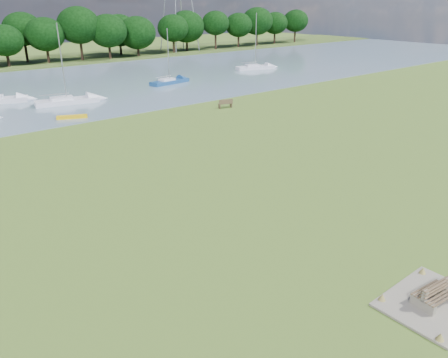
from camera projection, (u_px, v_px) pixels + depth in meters
ground at (218, 194)px, 27.79m from camera, size 220.00×220.00×0.00m
river at (21, 93)px, 57.80m from camera, size 220.00×40.00×0.10m
concrete_pad at (433, 303)px, 17.76m from camera, size 4.20×3.20×0.10m
bench_pair at (435, 294)px, 17.59m from camera, size 1.87×1.23×0.95m
riverbank_bench at (225, 104)px, 49.60m from camera, size 1.73×0.96×1.02m
kayak at (72, 117)px, 45.25m from camera, size 3.09×1.87×0.31m
tree_line at (20, 33)px, 79.05m from camera, size 158.30×8.10×9.80m
sailboat_1 at (66, 99)px, 51.50m from camera, size 7.44×3.33×9.05m
sailboat_2 at (169, 80)px, 63.72m from camera, size 6.47×2.75×7.70m
sailboat_3 at (255, 66)px, 76.95m from camera, size 7.04×3.87×9.34m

